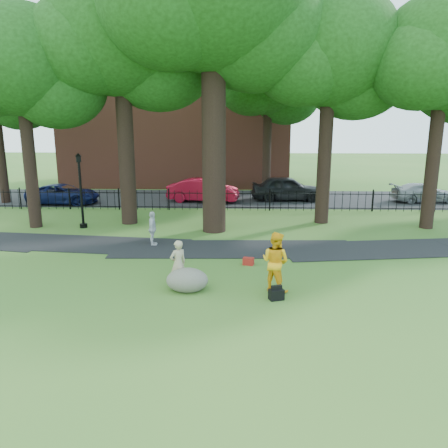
{
  "coord_description": "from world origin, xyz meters",
  "views": [
    {
      "loc": [
        1.21,
        -13.45,
        5.18
      ],
      "look_at": [
        0.65,
        2.0,
        1.52
      ],
      "focal_mm": 35.0,
      "sensor_mm": 36.0,
      "label": 1
    }
  ],
  "objects_px": {
    "woman": "(178,264)",
    "boulder": "(187,278)",
    "lamppost": "(81,192)",
    "big_tree": "(216,3)",
    "red_sedan": "(203,190)",
    "man": "(275,262)"
  },
  "relations": [
    {
      "from": "boulder",
      "to": "lamppost",
      "type": "relative_size",
      "value": 0.36
    },
    {
      "from": "big_tree",
      "to": "man",
      "type": "relative_size",
      "value": 7.6
    },
    {
      "from": "boulder",
      "to": "big_tree",
      "type": "bearing_deg",
      "value": 86.02
    },
    {
      "from": "big_tree",
      "to": "red_sedan",
      "type": "bearing_deg",
      "value": 99.7
    },
    {
      "from": "big_tree",
      "to": "woman",
      "type": "distance_m",
      "value": 12.0
    },
    {
      "from": "boulder",
      "to": "red_sedan",
      "type": "relative_size",
      "value": 0.29
    },
    {
      "from": "boulder",
      "to": "lamppost",
      "type": "distance_m",
      "value": 10.22
    },
    {
      "from": "man",
      "to": "woman",
      "type": "bearing_deg",
      "value": 31.29
    },
    {
      "from": "big_tree",
      "to": "man",
      "type": "xyz_separation_m",
      "value": [
        2.2,
        -7.65,
        -9.2
      ]
    },
    {
      "from": "big_tree",
      "to": "boulder",
      "type": "bearing_deg",
      "value": -93.98
    },
    {
      "from": "big_tree",
      "to": "red_sedan",
      "type": "distance_m",
      "value": 12.19
    },
    {
      "from": "red_sedan",
      "to": "woman",
      "type": "bearing_deg",
      "value": -170.35
    },
    {
      "from": "woman",
      "to": "boulder",
      "type": "relative_size",
      "value": 1.18
    },
    {
      "from": "big_tree",
      "to": "woman",
      "type": "bearing_deg",
      "value": -96.51
    },
    {
      "from": "woman",
      "to": "boulder",
      "type": "xyz_separation_m",
      "value": [
        0.31,
        -0.26,
        -0.39
      ]
    },
    {
      "from": "big_tree",
      "to": "red_sedan",
      "type": "height_order",
      "value": "big_tree"
    },
    {
      "from": "man",
      "to": "red_sedan",
      "type": "relative_size",
      "value": 0.41
    },
    {
      "from": "woman",
      "to": "red_sedan",
      "type": "distance_m",
      "value": 15.14
    },
    {
      "from": "lamppost",
      "to": "big_tree",
      "type": "bearing_deg",
      "value": -24.4
    },
    {
      "from": "woman",
      "to": "lamppost",
      "type": "height_order",
      "value": "lamppost"
    },
    {
      "from": "lamppost",
      "to": "red_sedan",
      "type": "xyz_separation_m",
      "value": [
        5.38,
        7.36,
        -1.05
      ]
    },
    {
      "from": "big_tree",
      "to": "lamppost",
      "type": "xyz_separation_m",
      "value": [
        -6.69,
        0.32,
        -8.34
      ]
    }
  ]
}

